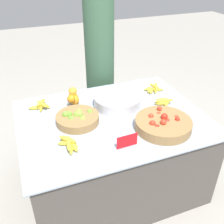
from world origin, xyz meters
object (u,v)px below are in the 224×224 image
(metal_bowl, at_px, (117,101))
(price_sign, at_px, (127,141))
(lime_bowl, at_px, (77,118))
(tomato_basket, at_px, (163,124))
(vendor_person, at_px, (100,68))

(metal_bowl, height_order, price_sign, price_sign)
(lime_bowl, bearing_deg, metal_bowl, 18.79)
(tomato_basket, bearing_deg, metal_bowl, 113.74)
(metal_bowl, distance_m, vendor_person, 0.66)
(lime_bowl, height_order, price_sign, lime_bowl)
(metal_bowl, bearing_deg, tomato_basket, -66.26)
(tomato_basket, relative_size, metal_bowl, 1.05)
(metal_bowl, xyz_separation_m, price_sign, (-0.14, -0.53, 0.00))
(metal_bowl, relative_size, price_sign, 2.62)
(tomato_basket, bearing_deg, vendor_person, 96.34)
(lime_bowl, height_order, tomato_basket, tomato_basket)
(price_sign, xyz_separation_m, vendor_person, (0.21, 1.19, 0.02))
(lime_bowl, xyz_separation_m, metal_bowl, (0.38, 0.13, 0.01))
(tomato_basket, xyz_separation_m, metal_bowl, (-0.19, 0.43, 0.01))
(vendor_person, bearing_deg, tomato_basket, -83.66)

